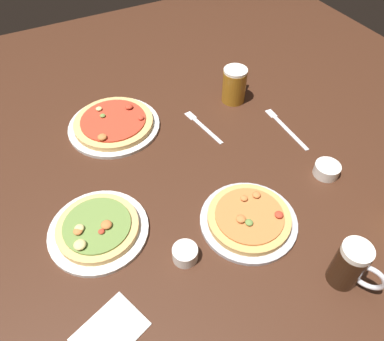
# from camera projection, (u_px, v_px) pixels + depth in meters

# --- Properties ---
(ground_plane) EXTENTS (2.40, 2.40, 0.03)m
(ground_plane) POSITION_uv_depth(u_px,v_px,m) (192.00, 178.00, 1.15)
(ground_plane) COLOR #3D2114
(pizza_plate_near) EXTENTS (0.27, 0.27, 0.05)m
(pizza_plate_near) POSITION_uv_depth(u_px,v_px,m) (249.00, 219.00, 1.01)
(pizza_plate_near) COLOR #B2B2B7
(pizza_plate_near) RESTS_ON ground_plane
(pizza_plate_far) EXTENTS (0.32, 0.32, 0.05)m
(pizza_plate_far) POSITION_uv_depth(u_px,v_px,m) (114.00, 124.00, 1.28)
(pizza_plate_far) COLOR silver
(pizza_plate_far) RESTS_ON ground_plane
(pizza_plate_side) EXTENTS (0.27, 0.27, 0.05)m
(pizza_plate_side) POSITION_uv_depth(u_px,v_px,m) (98.00, 229.00, 0.99)
(pizza_plate_side) COLOR silver
(pizza_plate_side) RESTS_ON ground_plane
(beer_mug_dark) EXTENTS (0.13, 0.10, 0.13)m
(beer_mug_dark) POSITION_uv_depth(u_px,v_px,m) (235.00, 85.00, 1.35)
(beer_mug_dark) COLOR #9E6619
(beer_mug_dark) RESTS_ON ground_plane
(beer_mug_pale) EXTENTS (0.08, 0.12, 0.14)m
(beer_mug_pale) POSITION_uv_depth(u_px,v_px,m) (351.00, 266.00, 0.86)
(beer_mug_pale) COLOR black
(beer_mug_pale) RESTS_ON ground_plane
(ramekin_sauce) EXTENTS (0.07, 0.07, 0.04)m
(ramekin_sauce) POSITION_uv_depth(u_px,v_px,m) (185.00, 254.00, 0.93)
(ramekin_sauce) COLOR silver
(ramekin_sauce) RESTS_ON ground_plane
(ramekin_butter) EXTENTS (0.08, 0.08, 0.04)m
(ramekin_butter) POSITION_uv_depth(u_px,v_px,m) (327.00, 170.00, 1.13)
(ramekin_butter) COLOR silver
(ramekin_butter) RESTS_ON ground_plane
(napkin_folded) EXTENTS (0.18, 0.16, 0.01)m
(napkin_folded) POSITION_uv_depth(u_px,v_px,m) (110.00, 332.00, 0.82)
(napkin_folded) COLOR white
(napkin_folded) RESTS_ON ground_plane
(fork_left) EXTENTS (0.05, 0.20, 0.01)m
(fork_left) POSITION_uv_depth(u_px,v_px,m) (203.00, 126.00, 1.29)
(fork_left) COLOR silver
(fork_left) RESTS_ON ground_plane
(fork_spare) EXTENTS (0.03, 0.24, 0.01)m
(fork_spare) POSITION_uv_depth(u_px,v_px,m) (286.00, 128.00, 1.29)
(fork_spare) COLOR silver
(fork_spare) RESTS_ON ground_plane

